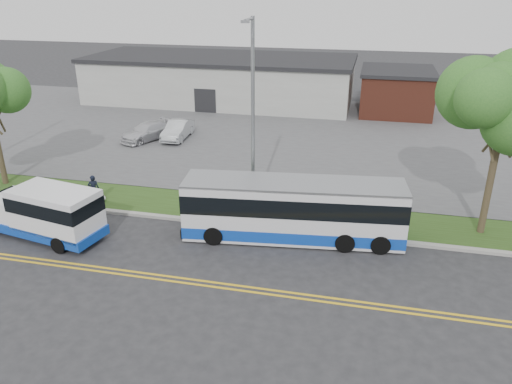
% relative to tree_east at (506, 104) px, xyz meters
% --- Properties ---
extents(ground, '(140.00, 140.00, 0.00)m').
position_rel_tree_east_xyz_m(ground, '(-14.00, -3.00, -6.20)').
color(ground, '#28282B').
rests_on(ground, ground).
extents(lane_line_north, '(70.00, 0.12, 0.01)m').
position_rel_tree_east_xyz_m(lane_line_north, '(-14.00, -6.85, -6.20)').
color(lane_line_north, yellow).
rests_on(lane_line_north, ground).
extents(lane_line_south, '(70.00, 0.12, 0.01)m').
position_rel_tree_east_xyz_m(lane_line_south, '(-14.00, -7.15, -6.20)').
color(lane_line_south, yellow).
rests_on(lane_line_south, ground).
extents(curb, '(80.00, 0.30, 0.15)m').
position_rel_tree_east_xyz_m(curb, '(-14.00, -1.90, -6.13)').
color(curb, '#9E9B93').
rests_on(curb, ground).
extents(verge, '(80.00, 3.30, 0.10)m').
position_rel_tree_east_xyz_m(verge, '(-14.00, -0.10, -6.15)').
color(verge, '#2A4316').
rests_on(verge, ground).
extents(parking_lot, '(80.00, 25.00, 0.10)m').
position_rel_tree_east_xyz_m(parking_lot, '(-14.00, 14.00, -6.15)').
color(parking_lot, '#4C4C4F').
rests_on(parking_lot, ground).
extents(commercial_building, '(25.40, 10.40, 4.35)m').
position_rel_tree_east_xyz_m(commercial_building, '(-20.00, 24.00, -4.02)').
color(commercial_building, '#9E9E99').
rests_on(commercial_building, ground).
extents(brick_wing, '(6.30, 7.30, 3.90)m').
position_rel_tree_east_xyz_m(brick_wing, '(-3.50, 23.00, -4.24)').
color(brick_wing, brown).
rests_on(brick_wing, ground).
extents(tree_east, '(5.20, 5.20, 8.33)m').
position_rel_tree_east_xyz_m(tree_east, '(0.00, 0.00, 0.00)').
color(tree_east, '#3A2F20').
rests_on(tree_east, verge).
extents(streetlight_near, '(0.35, 1.53, 9.50)m').
position_rel_tree_east_xyz_m(streetlight_near, '(-11.00, -0.27, -0.97)').
color(streetlight_near, gray).
rests_on(streetlight_near, verge).
extents(shuttle_bus, '(6.61, 3.16, 2.44)m').
position_rel_tree_east_xyz_m(shuttle_bus, '(-19.63, -4.91, -4.90)').
color(shuttle_bus, '#0F3DAB').
rests_on(shuttle_bus, ground).
extents(transit_bus, '(10.20, 3.42, 2.78)m').
position_rel_tree_east_xyz_m(transit_bus, '(-8.60, -2.40, -4.80)').
color(transit_bus, silver).
rests_on(transit_bus, ground).
extents(pedestrian, '(0.67, 0.60, 1.55)m').
position_rel_tree_east_xyz_m(pedestrian, '(-19.46, -1.10, -5.33)').
color(pedestrian, black).
rests_on(pedestrian, verge).
extents(parked_car_a, '(1.59, 4.12, 1.34)m').
position_rel_tree_east_xyz_m(parked_car_a, '(-19.44, 10.91, -5.44)').
color(parked_car_a, silver).
rests_on(parked_car_a, parking_lot).
extents(parked_car_b, '(3.54, 4.67, 1.26)m').
position_rel_tree_east_xyz_m(parked_car_b, '(-21.52, 10.11, -5.47)').
color(parked_car_b, silver).
rests_on(parked_car_b, parking_lot).
extents(grocery_bag_left, '(0.32, 0.32, 0.32)m').
position_rel_tree_east_xyz_m(grocery_bag_left, '(-19.76, -1.35, -5.94)').
color(grocery_bag_left, white).
rests_on(grocery_bag_left, verge).
extents(grocery_bag_right, '(0.32, 0.32, 0.32)m').
position_rel_tree_east_xyz_m(grocery_bag_right, '(-19.16, -0.85, -5.94)').
color(grocery_bag_right, white).
rests_on(grocery_bag_right, verge).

